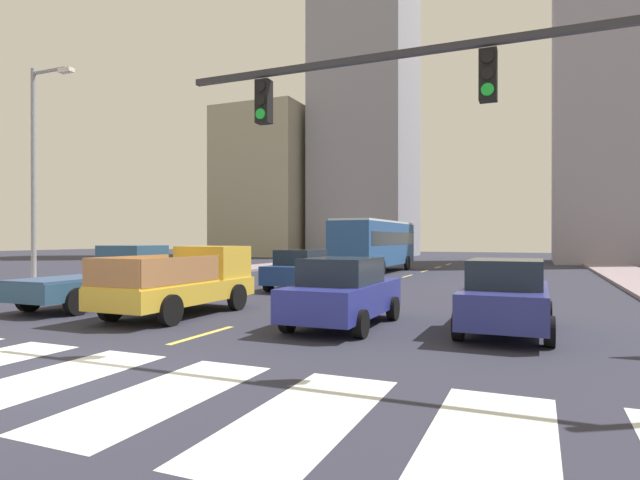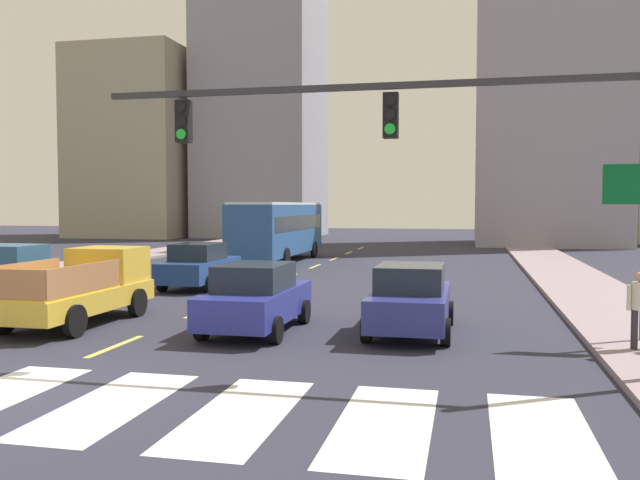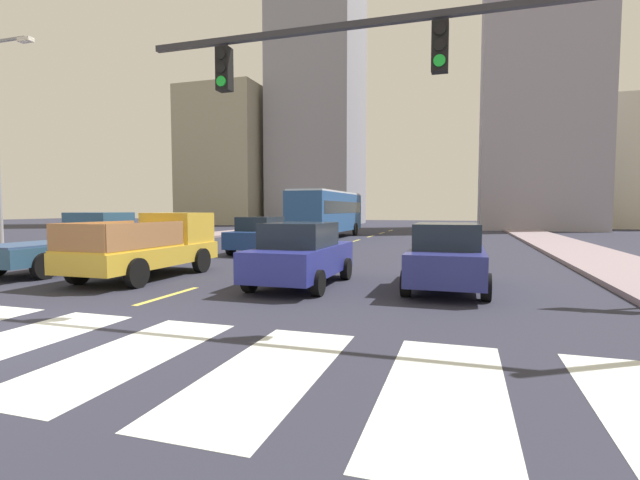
# 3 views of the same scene
# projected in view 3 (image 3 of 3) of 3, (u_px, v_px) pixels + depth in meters

# --- Properties ---
(ground_plane) EXTENTS (160.00, 160.00, 0.00)m
(ground_plane) POSITION_uv_depth(u_px,v_px,m) (12.00, 342.00, 7.17)
(ground_plane) COLOR #2A2B3A
(sidewalk_right) EXTENTS (3.27, 110.00, 0.15)m
(sidewalk_right) POSITION_uv_depth(u_px,v_px,m) (584.00, 253.00, 20.69)
(sidewalk_right) COLOR gray
(sidewalk_right) RESTS_ON ground
(sidewalk_left) EXTENTS (3.27, 110.00, 0.15)m
(sidewalk_left) POSITION_uv_depth(u_px,v_px,m) (142.00, 242.00, 27.90)
(sidewalk_left) COLOR gray
(sidewalk_left) RESTS_ON ground
(crosswalk_stripe_4) EXTENTS (1.38, 3.84, 0.01)m
(crosswalk_stripe_4) POSITION_uv_depth(u_px,v_px,m) (12.00, 342.00, 7.17)
(crosswalk_stripe_4) COLOR silver
(crosswalk_stripe_4) RESTS_ON ground
(crosswalk_stripe_5) EXTENTS (1.38, 3.84, 0.01)m
(crosswalk_stripe_5) POSITION_uv_depth(u_px,v_px,m) (127.00, 355.00, 6.52)
(crosswalk_stripe_5) COLOR silver
(crosswalk_stripe_5) RESTS_ON ground
(crosswalk_stripe_6) EXTENTS (1.38, 3.84, 0.01)m
(crosswalk_stripe_6) POSITION_uv_depth(u_px,v_px,m) (268.00, 371.00, 5.86)
(crosswalk_stripe_6) COLOR silver
(crosswalk_stripe_6) RESTS_ON ground
(crosswalk_stripe_7) EXTENTS (1.38, 3.84, 0.01)m
(crosswalk_stripe_7) POSITION_uv_depth(u_px,v_px,m) (444.00, 392.00, 5.20)
(crosswalk_stripe_7) COLOR silver
(crosswalk_stripe_7) RESTS_ON ground
(lane_dash_0) EXTENTS (0.16, 2.40, 0.01)m
(lane_dash_0) POSITION_uv_depth(u_px,v_px,m) (168.00, 296.00, 10.98)
(lane_dash_0) COLOR #DAC74D
(lane_dash_0) RESTS_ON ground
(lane_dash_1) EXTENTS (0.16, 2.40, 0.01)m
(lane_dash_1) POSITION_uv_depth(u_px,v_px,m) (258.00, 269.00, 15.74)
(lane_dash_1) COLOR #DAC74D
(lane_dash_1) RESTS_ON ground
(lane_dash_2) EXTENTS (0.16, 2.40, 0.01)m
(lane_dash_2) POSITION_uv_depth(u_px,v_px,m) (306.00, 255.00, 20.49)
(lane_dash_2) COLOR #DAC74D
(lane_dash_2) RESTS_ON ground
(lane_dash_3) EXTENTS (0.16, 2.40, 0.01)m
(lane_dash_3) POSITION_uv_depth(u_px,v_px,m) (335.00, 247.00, 25.25)
(lane_dash_3) COLOR #DAC74D
(lane_dash_3) RESTS_ON ground
(lane_dash_4) EXTENTS (0.16, 2.40, 0.01)m
(lane_dash_4) POSITION_uv_depth(u_px,v_px,m) (356.00, 241.00, 30.01)
(lane_dash_4) COLOR #DAC74D
(lane_dash_4) RESTS_ON ground
(lane_dash_5) EXTENTS (0.16, 2.40, 0.01)m
(lane_dash_5) POSITION_uv_depth(u_px,v_px,m) (371.00, 236.00, 34.77)
(lane_dash_5) COLOR #DAC74D
(lane_dash_5) RESTS_ON ground
(lane_dash_6) EXTENTS (0.16, 2.40, 0.01)m
(lane_dash_6) POSITION_uv_depth(u_px,v_px,m) (382.00, 233.00, 39.52)
(lane_dash_6) COLOR #DAC74D
(lane_dash_6) RESTS_ON ground
(lane_dash_7) EXTENTS (0.16, 2.40, 0.01)m
(lane_dash_7) POSITION_uv_depth(u_px,v_px,m) (391.00, 230.00, 44.28)
(lane_dash_7) COLOR #DAC74D
(lane_dash_7) RESTS_ON ground
(pickup_stakebed) EXTENTS (2.18, 5.20, 1.96)m
(pickup_stakebed) POSITION_uv_depth(u_px,v_px,m) (154.00, 246.00, 14.19)
(pickup_stakebed) COLOR gold
(pickup_stakebed) RESTS_ON ground
(pickup_dark) EXTENTS (2.18, 5.20, 1.96)m
(pickup_dark) POSITION_uv_depth(u_px,v_px,m) (74.00, 243.00, 15.71)
(pickup_dark) COLOR #2B5170
(pickup_dark) RESTS_ON ground
(city_bus) EXTENTS (2.72, 10.80, 3.32)m
(city_bus) POSITION_uv_depth(u_px,v_px,m) (328.00, 211.00, 32.66)
(city_bus) COLOR #27518D
(city_bus) RESTS_ON ground
(sedan_mid) EXTENTS (2.02, 4.40, 1.72)m
(sedan_mid) POSITION_uv_depth(u_px,v_px,m) (447.00, 256.00, 11.82)
(sedan_mid) COLOR navy
(sedan_mid) RESTS_ON ground
(sedan_near_left) EXTENTS (2.02, 4.40, 1.72)m
(sedan_near_left) POSITION_uv_depth(u_px,v_px,m) (261.00, 235.00, 21.47)
(sedan_near_left) COLOR navy
(sedan_near_left) RESTS_ON ground
(sedan_near_right) EXTENTS (2.02, 4.40, 1.72)m
(sedan_near_right) POSITION_uv_depth(u_px,v_px,m) (301.00, 254.00, 12.39)
(sedan_near_right) COLOR navy
(sedan_near_right) RESTS_ON ground
(traffic_signal_gantry) EXTENTS (10.46, 0.27, 6.00)m
(traffic_signal_gantry) POSITION_uv_depth(u_px,v_px,m) (517.00, 77.00, 7.47)
(traffic_signal_gantry) COLOR #2D2D33
(traffic_signal_gantry) RESTS_ON ground
(tower_tall_centre) EXTENTS (11.22, 11.65, 57.79)m
(tower_tall_centre) POSITION_uv_depth(u_px,v_px,m) (318.00, 12.00, 62.02)
(tower_tall_centre) COLOR gray
(tower_tall_centre) RESTS_ON ground
(block_mid_left) EXTENTS (11.14, 10.61, 33.83)m
(block_mid_left) POSITION_uv_depth(u_px,v_px,m) (540.00, 63.00, 46.21)
(block_mid_left) COLOR #9490A1
(block_mid_left) RESTS_ON ground
(block_low_left) EXTENTS (11.07, 11.85, 18.47)m
(block_low_left) POSITION_uv_depth(u_px,v_px,m) (231.00, 158.00, 64.28)
(block_low_left) COLOR #A39D85
(block_low_left) RESTS_ON ground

